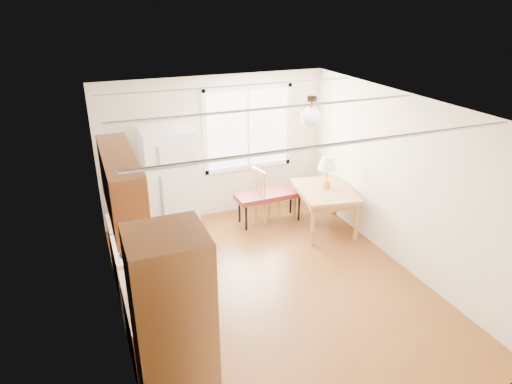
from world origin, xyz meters
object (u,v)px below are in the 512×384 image
refrigerator (169,186)px  bench (269,196)px  chair (263,192)px  dining_table (325,195)px

refrigerator → bench: bearing=-1.1°
bench → chair: chair is taller
refrigerator → dining_table: refrigerator is taller
dining_table → chair: 1.07m
refrigerator → dining_table: bearing=-14.2°
bench → dining_table: 0.97m
chair → dining_table: bearing=-48.9°
refrigerator → chair: bearing=0.6°
bench → chair: 0.13m
refrigerator → chair: (1.61, 0.01, -0.37)m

